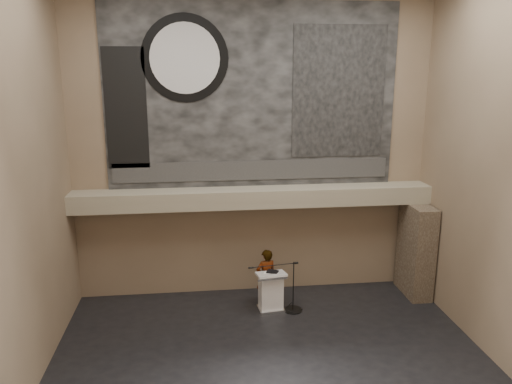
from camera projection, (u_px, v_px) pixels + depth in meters
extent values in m
plane|color=black|center=(273.00, 365.00, 11.17)|extent=(10.00, 10.00, 0.00)
cube|color=#78634C|center=(253.00, 149.00, 13.98)|extent=(10.00, 0.02, 8.50)
cube|color=#78634C|center=(323.00, 250.00, 6.28)|extent=(10.00, 0.02, 8.50)
cube|color=#78634C|center=(17.00, 187.00, 9.56)|extent=(0.02, 8.00, 8.50)
cube|color=#78634C|center=(505.00, 174.00, 10.70)|extent=(0.02, 8.00, 8.50)
cube|color=gray|center=(254.00, 197.00, 13.91)|extent=(10.00, 0.80, 0.50)
cylinder|color=#B2893D|center=(197.00, 209.00, 13.75)|extent=(0.04, 0.04, 0.06)
cylinder|color=#B2893D|center=(321.00, 205.00, 14.15)|extent=(0.04, 0.04, 0.06)
cube|color=black|center=(253.00, 96.00, 13.60)|extent=(8.00, 0.05, 5.00)
cube|color=#2D2D2D|center=(253.00, 170.00, 14.06)|extent=(7.76, 0.02, 0.55)
cylinder|color=black|center=(185.00, 58.00, 13.11)|extent=(2.30, 0.02, 2.30)
cylinder|color=silver|center=(185.00, 58.00, 13.09)|extent=(1.84, 0.02, 1.84)
cube|color=black|center=(339.00, 92.00, 13.81)|extent=(2.60, 0.02, 3.60)
cube|color=black|center=(126.00, 109.00, 13.24)|extent=(1.10, 0.02, 3.20)
cube|color=#423529|center=(416.00, 250.00, 14.40)|extent=(0.60, 1.40, 2.70)
cube|color=silver|center=(271.00, 309.00, 13.68)|extent=(0.75, 0.60, 0.08)
cube|color=white|center=(271.00, 291.00, 13.55)|extent=(0.65, 0.49, 0.96)
cube|color=white|center=(271.00, 274.00, 13.41)|extent=(0.84, 0.64, 0.14)
cube|color=black|center=(272.00, 272.00, 13.45)|extent=(0.37, 0.34, 0.04)
cube|color=white|center=(268.00, 274.00, 13.35)|extent=(0.29, 0.34, 0.00)
imported|color=silver|center=(266.00, 277.00, 13.85)|extent=(0.67, 0.53, 1.62)
cylinder|color=black|center=(293.00, 310.00, 13.68)|extent=(0.52, 0.52, 0.02)
cylinder|color=black|center=(293.00, 286.00, 13.50)|extent=(0.03, 0.03, 1.42)
cylinder|color=black|center=(273.00, 265.00, 13.19)|extent=(1.31, 0.21, 0.02)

